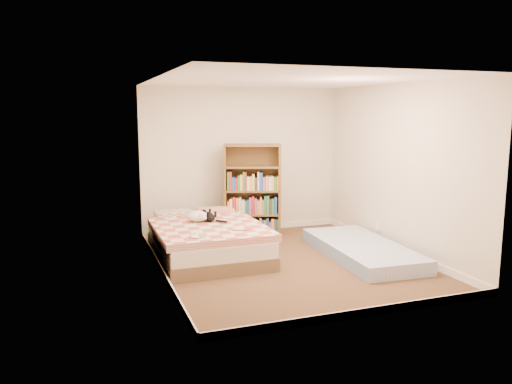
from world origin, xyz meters
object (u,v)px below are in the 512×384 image
object	(u,v)px
bed	(207,239)
white_dog	(198,216)
black_cat	(209,216)
bookshelf	(252,203)
floor_mattress	(362,250)

from	to	relation	value
bed	white_dog	world-z (taller)	white_dog
white_dog	black_cat	bearing A→B (deg)	29.75
black_cat	bookshelf	bearing A→B (deg)	28.73
bed	floor_mattress	distance (m)	2.27
bookshelf	white_dog	world-z (taller)	bookshelf
floor_mattress	white_dog	size ratio (longest dim) A/B	5.33
floor_mattress	black_cat	bearing A→B (deg)	158.54
bed	black_cat	size ratio (longest dim) A/B	3.46
floor_mattress	white_dog	distance (m)	2.45
bookshelf	white_dog	distance (m)	1.31
bookshelf	black_cat	bearing A→B (deg)	-123.49
bookshelf	white_dog	bearing A→B (deg)	-127.29
bookshelf	black_cat	xyz separation A→B (m)	(-0.92, -0.70, -0.02)
bed	bookshelf	bearing A→B (deg)	40.75
bed	white_dog	xyz separation A→B (m)	(-0.09, 0.14, 0.32)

